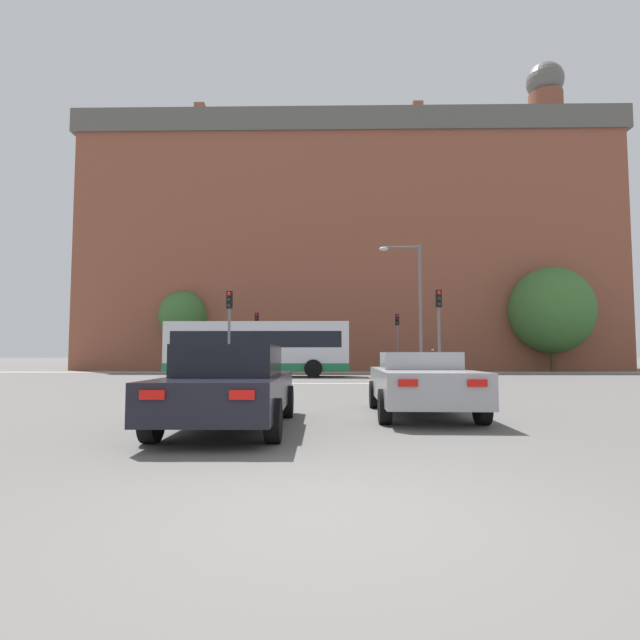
{
  "coord_description": "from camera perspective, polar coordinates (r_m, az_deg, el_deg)",
  "views": [
    {
      "loc": [
        -0.1,
        -3.99,
        1.26
      ],
      "look_at": [
        -0.62,
        25.76,
        3.33
      ],
      "focal_mm": 28.0,
      "sensor_mm": 36.0,
      "label": 1
    }
  ],
  "objects": [
    {
      "name": "ground_plane",
      "position": [
        4.18,
        2.45,
        -21.52
      ],
      "size": [
        400.0,
        400.0,
        0.0
      ],
      "primitive_type": "plane",
      "color": "#605E5B"
    },
    {
      "name": "stop_line_strip",
      "position": [
        22.02,
        1.26,
        -7.25
      ],
      "size": [
        7.34,
        0.3,
        0.01
      ],
      "primitive_type": "cube",
      "color": "silver",
      "rests_on": "ground_plane"
    },
    {
      "name": "far_pavement",
      "position": [
        35.54,
        1.17,
        -6.01
      ],
      "size": [
        68.16,
        2.5,
        0.01
      ],
      "primitive_type": "cube",
      "color": "gray",
      "rests_on": "ground_plane"
    },
    {
      "name": "brick_civic_building",
      "position": [
        45.89,
        3.23,
        8.22
      ],
      "size": [
        45.92,
        10.83,
        28.2
      ],
      "color": "brown",
      "rests_on": "ground_plane"
    },
    {
      "name": "car_saloon_left",
      "position": [
        8.8,
        -10.13,
        -7.38
      ],
      "size": [
        2.02,
        4.75,
        1.42
      ],
      "rotation": [
        0.0,
        0.0,
        0.01
      ],
      "color": "black",
      "rests_on": "ground_plane"
    },
    {
      "name": "car_roadster_right",
      "position": [
        10.74,
        11.43,
        -7.02
      ],
      "size": [
        2.05,
        4.55,
        1.31
      ],
      "rotation": [
        0.0,
        0.0,
        -0.02
      ],
      "color": "#9E9EA3",
      "rests_on": "ground_plane"
    },
    {
      "name": "bus_crossing_lead",
      "position": [
        28.91,
        -7.05,
        -3.14
      ],
      "size": [
        10.34,
        2.64,
        3.11
      ],
      "rotation": [
        0.0,
        0.0,
        -1.57
      ],
      "color": "silver",
      "rests_on": "ground_plane"
    },
    {
      "name": "traffic_light_near_left",
      "position": [
        23.34,
        -10.34,
        -0.09
      ],
      "size": [
        0.26,
        0.31,
        4.19
      ],
      "color": "slate",
      "rests_on": "ground_plane"
    },
    {
      "name": "traffic_light_near_right",
      "position": [
        23.53,
        13.44,
        -0.0
      ],
      "size": [
        0.26,
        0.31,
        4.24
      ],
      "color": "slate",
      "rests_on": "ground_plane"
    },
    {
      "name": "traffic_light_far_left",
      "position": [
        34.86,
        -7.27,
        -1.41
      ],
      "size": [
        0.26,
        0.31,
        4.17
      ],
      "color": "slate",
      "rests_on": "ground_plane"
    },
    {
      "name": "traffic_light_far_right",
      "position": [
        35.32,
        8.83,
        -1.47
      ],
      "size": [
        0.26,
        0.31,
        4.13
      ],
      "color": "slate",
      "rests_on": "ground_plane"
    },
    {
      "name": "street_lamp_junction",
      "position": [
        27.55,
        10.59,
        2.77
      ],
      "size": [
        2.3,
        0.36,
        7.29
      ],
      "color": "slate",
      "rests_on": "ground_plane"
    },
    {
      "name": "pedestrian_waiting",
      "position": [
        35.16,
        -0.84,
        -4.38
      ],
      "size": [
        0.36,
        0.45,
        1.73
      ],
      "rotation": [
        0.0,
        0.0,
        5.13
      ],
      "color": "#333851",
      "rests_on": "ground_plane"
    },
    {
      "name": "pedestrian_walking_east",
      "position": [
        36.23,
        -5.93,
        -4.38
      ],
      "size": [
        0.36,
        0.45,
        1.7
      ],
      "rotation": [
        0.0,
        0.0,
        5.1
      ],
      "color": "brown",
      "rests_on": "ground_plane"
    },
    {
      "name": "pedestrian_walking_west",
      "position": [
        36.93,
        12.75,
        -4.3
      ],
      "size": [
        0.45,
        0.42,
        1.7
      ],
      "rotation": [
        0.0,
        0.0,
        5.63
      ],
      "color": "#333851",
      "rests_on": "ground_plane"
    },
    {
      "name": "tree_by_building",
      "position": [
        42.47,
        24.91,
        1.03
      ],
      "size": [
        6.34,
        6.34,
        8.03
      ],
      "color": "#4C3823",
      "rests_on": "ground_plane"
    },
    {
      "name": "tree_kerbside",
      "position": [
        41.19,
        -15.41,
        0.43
      ],
      "size": [
        3.76,
        3.76,
        6.33
      ],
      "color": "#4C3823",
      "rests_on": "ground_plane"
    }
  ]
}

